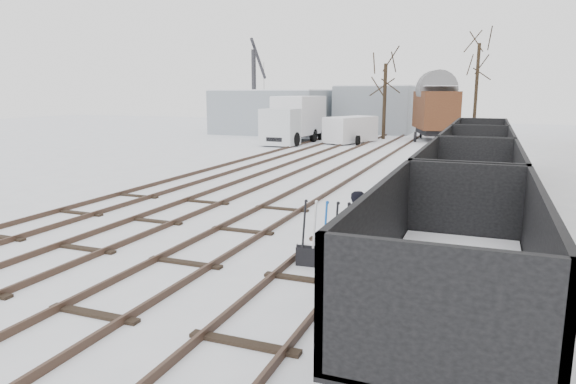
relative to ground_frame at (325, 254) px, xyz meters
name	(u,v)px	position (x,y,z in m)	size (l,w,h in m)	color
ground	(185,264)	(-3.07, -1.08, -0.28)	(120.00, 120.00, 0.00)	white
tracks	(342,174)	(-3.07, 12.59, -0.21)	(13.90, 52.00, 0.16)	black
shed_left	(274,111)	(-16.07, 34.92, 1.76)	(10.00, 8.00, 4.10)	gray
shed_right	(375,109)	(-7.07, 38.92, 1.96)	(7.00, 6.00, 4.50)	gray
ground_frame	(325,254)	(0.00, 0.00, 0.00)	(1.33, 0.52, 1.49)	black
worker	(359,230)	(0.75, 0.10, 0.61)	(0.65, 0.43, 1.79)	black
freight_wagon_a	(451,287)	(2.93, -2.86, 0.68)	(2.46, 6.15, 2.51)	black
freight_wagon_b	(468,204)	(2.93, 3.54, 0.68)	(2.46, 6.15, 2.51)	black
freight_wagon_c	(476,171)	(2.93, 9.94, 0.68)	(2.46, 6.15, 2.51)	black
freight_wagon_d	(479,152)	(2.93, 16.34, 0.68)	(2.46, 6.15, 2.51)	black
box_van_wagon	(435,109)	(-0.86, 32.63, 2.26)	(4.54, 6.35, 4.37)	black
lorry	(295,119)	(-10.79, 26.68, 1.56)	(2.77, 7.95, 3.57)	black
panel_van	(351,129)	(-6.66, 27.99, 0.77)	(3.55, 5.02, 2.03)	silver
crane	(255,109)	(-17.36, 33.54, 2.01)	(2.00, 5.18, 8.72)	#29292E
tree_far_left	(384,102)	(-4.97, 32.38, 2.81)	(0.30, 0.30, 6.18)	black
tree_far_right	(476,90)	(1.96, 39.53, 3.80)	(0.30, 0.30, 8.17)	black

